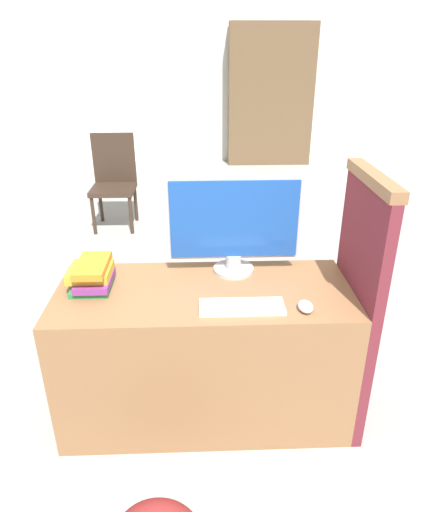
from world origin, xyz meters
name	(u,v)px	position (x,y,z in m)	size (l,w,h in m)	color
ground_plane	(206,452)	(0.00, 0.00, 0.00)	(20.00, 20.00, 0.00)	#9E9E99
wall_back	(200,70)	(0.00, 6.02, 1.40)	(12.00, 0.06, 2.80)	white
desk	(204,352)	(0.00, 0.31, 0.36)	(1.42, 0.62, 0.73)	#8C603D
carrel_divider	(355,302)	(0.74, 0.28, 0.66)	(0.07, 0.56, 1.30)	maroon
monitor	(233,225)	(0.16, 0.50, 0.99)	(0.66, 0.21, 0.50)	#B7B7BC
keyboard	(241,307)	(0.17, 0.14, 0.74)	(0.38, 0.14, 0.02)	white
mouse	(305,306)	(0.45, 0.11, 0.75)	(0.07, 0.10, 0.04)	silver
book_stack	(91,275)	(-0.53, 0.35, 0.80)	(0.20, 0.26, 0.14)	#2D7F42
far_chair	(113,177)	(-0.92, 3.09, 0.52)	(0.44, 0.44, 0.96)	#38281E
bookshelf_far	(270,96)	(1.08, 5.78, 1.04)	(1.30, 0.32, 2.07)	brown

